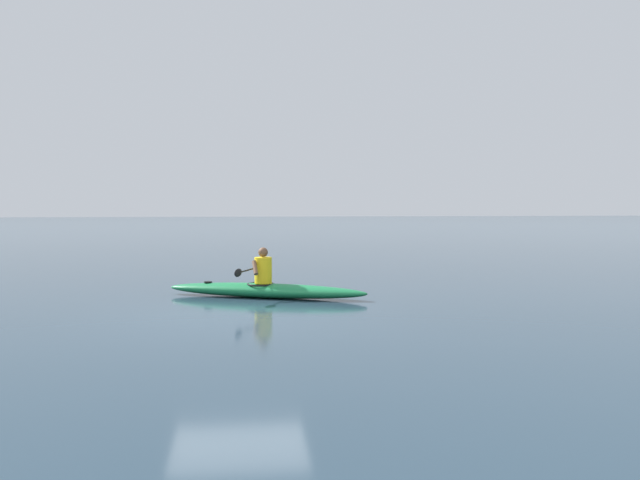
# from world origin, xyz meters

# --- Properties ---
(ground_plane) EXTENTS (160.00, 160.00, 0.00)m
(ground_plane) POSITION_xyz_m (0.00, 0.00, 0.00)
(ground_plane) COLOR #233847
(kayak) EXTENTS (4.45, 2.28, 0.31)m
(kayak) POSITION_xyz_m (-0.58, -2.20, 0.16)
(kayak) COLOR #19723F
(kayak) RESTS_ON ground
(kayaker) EXTENTS (0.89, 2.17, 0.78)m
(kayaker) POSITION_xyz_m (-0.51, -2.23, 0.64)
(kayaker) COLOR yellow
(kayaker) RESTS_ON kayak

